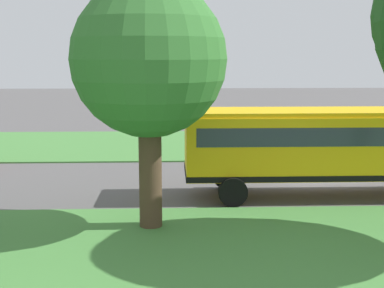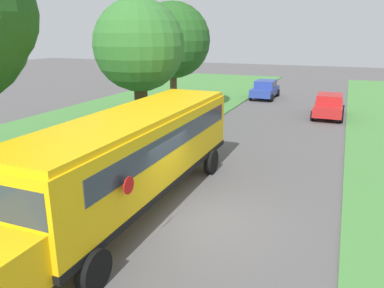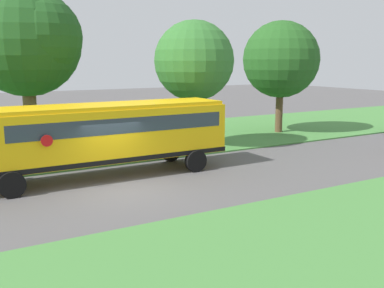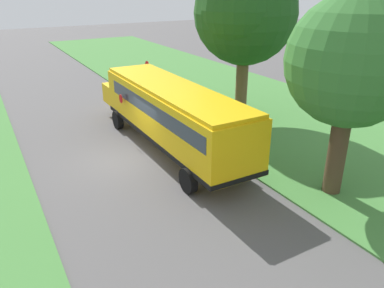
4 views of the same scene
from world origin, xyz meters
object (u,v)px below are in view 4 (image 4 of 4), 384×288
at_px(stop_sign, 148,76).
at_px(oak_tree_beside_bus, 244,12).
at_px(school_bus, 170,111).
at_px(oak_tree_roadside_mid, 349,61).

bearing_deg(stop_sign, oak_tree_beside_bus, 116.26).
xyz_separation_m(school_bus, oak_tree_roadside_mid, (-3.34, 6.64, 3.07)).
height_order(school_bus, oak_tree_roadside_mid, oak_tree_roadside_mid).
relative_size(oak_tree_roadside_mid, stop_sign, 2.63).
height_order(oak_tree_beside_bus, stop_sign, oak_tree_beside_bus).
xyz_separation_m(school_bus, stop_sign, (-2.27, -7.77, -0.19)).
xyz_separation_m(oak_tree_roadside_mid, stop_sign, (1.07, -14.41, -3.26)).
distance_m(school_bus, stop_sign, 8.10).
distance_m(oak_tree_beside_bus, stop_sign, 7.98).
height_order(oak_tree_roadside_mid, stop_sign, oak_tree_roadside_mid).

